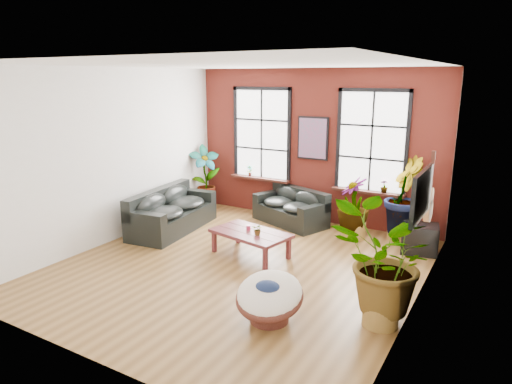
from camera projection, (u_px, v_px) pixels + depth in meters
room at (243, 170)px, 7.88m from camera, size 6.04×6.54×3.54m
sofa_back at (292, 208)px, 10.55m from camera, size 1.93×1.42×0.80m
sofa_left at (171, 212)px, 10.08m from camera, size 1.22×2.37×0.90m
coffee_table at (251, 234)px, 8.60m from camera, size 1.60×1.11×0.57m
papasan_chair at (269, 297)px, 6.28m from camera, size 1.05×1.07×0.71m
poster at (313, 138)px, 10.37m from camera, size 0.74×0.06×0.98m
tv_wall_unit at (424, 197)px, 6.88m from camera, size 0.13×1.86×1.20m
media_box at (419, 238)px, 8.79m from camera, size 0.76×0.67×0.56m
pot_back_left at (204, 202)px, 11.71m from camera, size 0.58×0.58×0.36m
pot_back_right at (399, 231)px, 9.50m from camera, size 0.66×0.66×0.36m
pot_right_wall at (381, 313)px, 6.22m from camera, size 0.64×0.64×0.36m
pot_mid at (353, 229)px, 9.60m from camera, size 0.55×0.55×0.37m
floor_plant_back_left at (205, 175)px, 11.54m from camera, size 0.90×0.95×1.50m
floor_plant_back_right at (403, 195)px, 9.34m from camera, size 0.83×0.98×1.60m
floor_plant_right_wall at (383, 261)px, 6.08m from camera, size 1.79×1.75×1.51m
floor_plant_mid at (353, 205)px, 9.46m from camera, size 0.90×0.90×1.17m
table_plant at (258, 229)px, 8.38m from camera, size 0.21×0.19×0.22m
sill_plant_left at (250, 171)px, 11.36m from camera, size 0.17×0.17×0.27m
sill_plant_right at (384, 186)px, 9.73m from camera, size 0.19×0.19×0.27m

